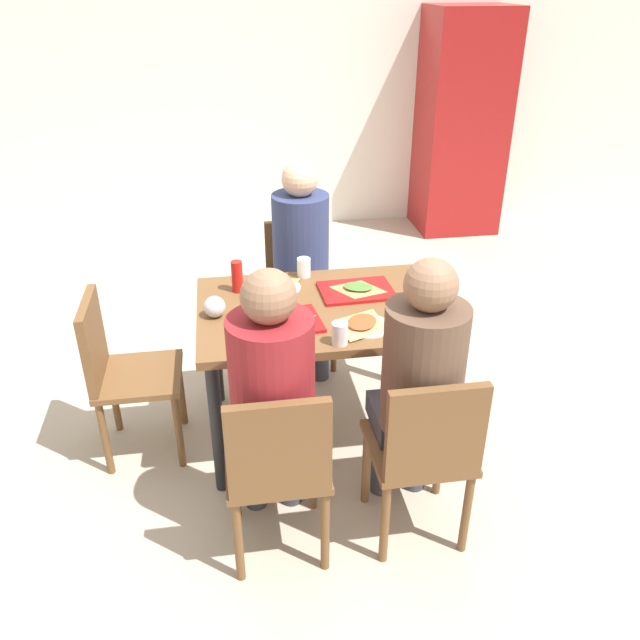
{
  "coord_description": "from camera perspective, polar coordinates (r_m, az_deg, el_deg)",
  "views": [
    {
      "loc": [
        -0.42,
        -2.67,
        2.14
      ],
      "look_at": [
        0.0,
        0.0,
        0.66
      ],
      "focal_mm": 35.94,
      "sensor_mm": 36.0,
      "label": 1
    }
  ],
  "objects": [
    {
      "name": "chair_left_end",
      "position": [
        3.18,
        -17.46,
        -3.96
      ],
      "size": [
        0.4,
        0.4,
        0.84
      ],
      "color": "brown",
      "rests_on": "ground_plane"
    },
    {
      "name": "pizza_slice_a",
      "position": [
        2.89,
        -3.38,
        0.13
      ],
      "size": [
        0.25,
        0.17,
        0.02
      ],
      "color": "#C68C47",
      "rests_on": "tray_red_near"
    },
    {
      "name": "paper_plate_center",
      "position": [
        3.23,
        -3.7,
        2.9
      ],
      "size": [
        0.22,
        0.22,
        0.01
      ],
      "primitive_type": "cylinder",
      "color": "white",
      "rests_on": "main_table"
    },
    {
      "name": "chair_far_side",
      "position": [
        3.87,
        -1.87,
        3.44
      ],
      "size": [
        0.4,
        0.4,
        0.84
      ],
      "color": "brown",
      "rests_on": "ground_plane"
    },
    {
      "name": "person_in_brown_jacket",
      "position": [
        2.55,
        8.84,
        -5.0
      ],
      "size": [
        0.32,
        0.42,
        1.25
      ],
      "color": "#383842",
      "rests_on": "ground_plane"
    },
    {
      "name": "tray_red_near",
      "position": [
        2.89,
        -3.53,
        -0.26
      ],
      "size": [
        0.39,
        0.3,
        0.02
      ],
      "primitive_type": "cube",
      "rotation": [
        0.0,
        0.0,
        0.12
      ],
      "color": "#B21414",
      "rests_on": "main_table"
    },
    {
      "name": "soda_can",
      "position": [
        3.15,
        8.87,
        3.01
      ],
      "size": [
        0.07,
        0.07,
        0.12
      ],
      "primitive_type": "cylinder",
      "color": "#B7BCC6",
      "rests_on": "main_table"
    },
    {
      "name": "plastic_cup_b",
      "position": [
        2.72,
        1.78,
        -1.21
      ],
      "size": [
        0.07,
        0.07,
        0.1
      ],
      "primitive_type": "cylinder",
      "color": "white",
      "rests_on": "main_table"
    },
    {
      "name": "ground_plane",
      "position": [
        3.45,
        0.0,
        -9.8
      ],
      "size": [
        10.0,
        10.0,
        0.02
      ],
      "primitive_type": "cube",
      "color": "#B7A893"
    },
    {
      "name": "drink_fridge",
      "position": [
        6.04,
        12.48,
        16.69
      ],
      "size": [
        0.7,
        0.6,
        1.9
      ],
      "primitive_type": "cube",
      "color": "maroon",
      "rests_on": "ground_plane"
    },
    {
      "name": "condiment_bottle",
      "position": [
        3.19,
        -7.39,
        3.86
      ],
      "size": [
        0.06,
        0.06,
        0.16
      ],
      "primitive_type": "cylinder",
      "color": "red",
      "rests_on": "main_table"
    },
    {
      "name": "chair_near_right",
      "position": [
        2.59,
        9.34,
        -11.23
      ],
      "size": [
        0.4,
        0.4,
        0.84
      ],
      "color": "brown",
      "rests_on": "ground_plane"
    },
    {
      "name": "paper_plate_near_edge",
      "position": [
        2.88,
        4.15,
        -0.55
      ],
      "size": [
        0.22,
        0.22,
        0.01
      ],
      "primitive_type": "cylinder",
      "color": "white",
      "rests_on": "main_table"
    },
    {
      "name": "tray_red_far",
      "position": [
        3.19,
        3.26,
        2.62
      ],
      "size": [
        0.37,
        0.27,
        0.02
      ],
      "primitive_type": "cube",
      "rotation": [
        0.0,
        0.0,
        0.04
      ],
      "color": "#B21414",
      "rests_on": "main_table"
    },
    {
      "name": "pizza_slice_d",
      "position": [
        2.88,
        3.77,
        -0.27
      ],
      "size": [
        0.27,
        0.29,
        0.02
      ],
      "color": "#DBAD60",
      "rests_on": "paper_plate_near_edge"
    },
    {
      "name": "person_in_red",
      "position": [
        2.45,
        -4.31,
        -6.23
      ],
      "size": [
        0.32,
        0.42,
        1.25
      ],
      "color": "#383842",
      "rests_on": "ground_plane"
    },
    {
      "name": "pizza_slice_b",
      "position": [
        3.18,
        3.41,
        2.88
      ],
      "size": [
        0.25,
        0.22,
        0.02
      ],
      "color": "tan",
      "rests_on": "tray_red_far"
    },
    {
      "name": "foil_bundle",
      "position": [
        2.98,
        -9.37,
        1.18
      ],
      "size": [
        0.1,
        0.1,
        0.1
      ],
      "primitive_type": "sphere",
      "color": "silver",
      "rests_on": "main_table"
    },
    {
      "name": "plastic_cup_a",
      "position": [
        3.34,
        -1.45,
        4.71
      ],
      "size": [
        0.07,
        0.07,
        0.1
      ],
      "primitive_type": "cylinder",
      "color": "white",
      "rests_on": "main_table"
    },
    {
      "name": "person_far_side",
      "position": [
        3.64,
        -1.64,
        6.02
      ],
      "size": [
        0.32,
        0.42,
        1.25
      ],
      "color": "#383842",
      "rests_on": "ground_plane"
    },
    {
      "name": "main_table",
      "position": [
        3.09,
        0.0,
        -0.35
      ],
      "size": [
        1.16,
        0.83,
        0.73
      ],
      "color": "brown",
      "rests_on": "ground_plane"
    },
    {
      "name": "pizza_slice_c",
      "position": [
        3.24,
        -3.56,
        3.27
      ],
      "size": [
        0.22,
        0.2,
        0.02
      ],
      "color": "tan",
      "rests_on": "paper_plate_center"
    },
    {
      "name": "chair_near_left",
      "position": [
        2.5,
        -3.8,
        -12.7
      ],
      "size": [
        0.4,
        0.4,
        0.84
      ],
      "color": "brown",
      "rests_on": "ground_plane"
    },
    {
      "name": "back_wall",
      "position": [
        5.93,
        -5.22,
        21.41
      ],
      "size": [
        10.0,
        0.1,
        2.8
      ],
      "primitive_type": "cube",
      "color": "silver",
      "rests_on": "ground_plane"
    }
  ]
}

